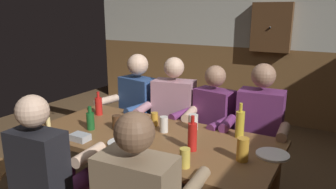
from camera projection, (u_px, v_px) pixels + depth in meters
back_wall_upper at (260, 0)px, 4.69m from camera, size 5.86×0.12×1.41m
back_wall_wainscot at (254, 84)px, 5.01m from camera, size 5.86×0.12×1.12m
dining_table at (152, 147)px, 2.51m from camera, size 1.92×0.90×0.73m
person_0 at (134, 107)px, 3.38m from camera, size 0.59×0.58×1.24m
person_1 at (172, 114)px, 3.16m from camera, size 0.59×0.59×1.24m
person_2 at (209, 124)px, 2.97m from camera, size 0.54×0.55×1.19m
person_3 at (258, 129)px, 2.75m from camera, size 0.54×0.55×1.25m
person_4 at (50, 169)px, 2.14m from camera, size 0.53×0.54×1.18m
table_candle at (48, 122)px, 2.67m from camera, size 0.04×0.04×0.08m
condiment_caddy at (80, 137)px, 2.39m from camera, size 0.14×0.10×0.05m
plate_0 at (273, 155)px, 2.14m from camera, size 0.22×0.22×0.01m
plate_1 at (122, 143)px, 2.34m from camera, size 0.21×0.21×0.01m
bottle_0 at (99, 106)px, 2.97m from camera, size 0.07×0.07×0.22m
bottle_1 at (240, 124)px, 2.43m from camera, size 0.07×0.07×0.27m
bottle_2 at (90, 120)px, 2.60m from camera, size 0.06×0.06×0.20m
bottle_3 at (192, 136)px, 2.20m from camera, size 0.07×0.07×0.25m
pint_glass_0 at (117, 122)px, 2.61m from camera, size 0.08×0.08×0.12m
pint_glass_1 at (243, 150)px, 2.05m from camera, size 0.08×0.08×0.16m
pint_glass_2 at (155, 119)px, 2.69m from camera, size 0.06×0.06×0.12m
pint_glass_3 at (143, 141)px, 2.22m from camera, size 0.06×0.06×0.13m
pint_glass_4 at (193, 122)px, 2.61m from camera, size 0.08×0.08×0.13m
pint_glass_5 at (185, 158)px, 1.97m from camera, size 0.07×0.07×0.12m
pint_glass_6 at (164, 124)px, 2.55m from camera, size 0.07×0.07×0.13m
wall_dart_cabinet at (271, 27)px, 4.57m from camera, size 0.56×0.15×0.70m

